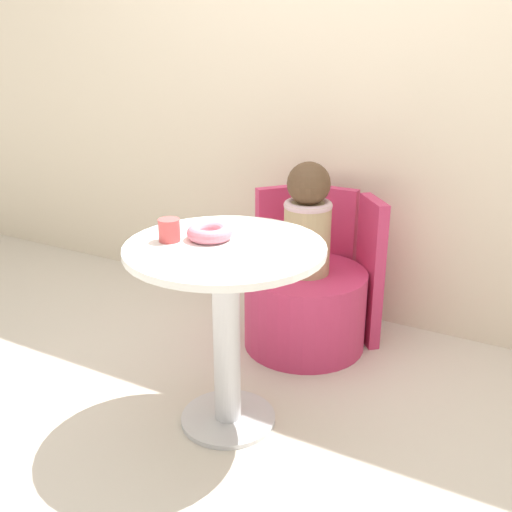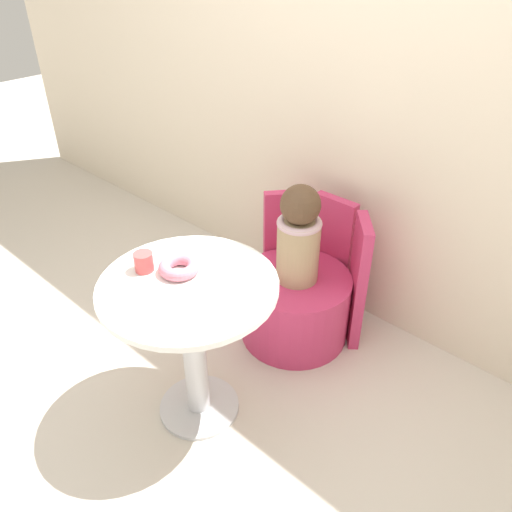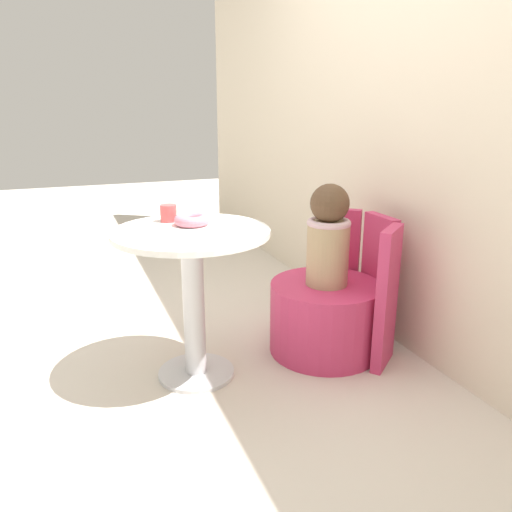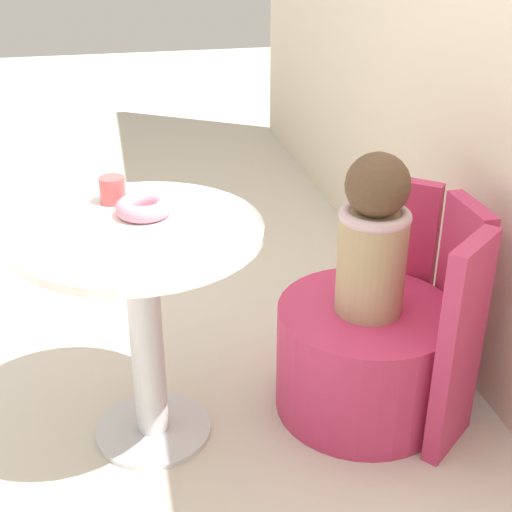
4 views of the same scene
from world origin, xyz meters
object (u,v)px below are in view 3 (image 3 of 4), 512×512
(tub_chair, at_px, (325,317))
(round_table, at_px, (193,272))
(donut, at_px, (192,220))
(cup, at_px, (168,213))
(child_figure, at_px, (328,236))

(tub_chair, bearing_deg, round_table, -90.22)
(tub_chair, bearing_deg, donut, -96.92)
(tub_chair, distance_m, cup, 0.92)
(donut, bearing_deg, round_table, -18.19)
(round_table, bearing_deg, tub_chair, 89.78)
(child_figure, distance_m, donut, 0.65)
(round_table, distance_m, tub_chair, 0.73)
(child_figure, relative_size, cup, 6.45)
(round_table, relative_size, donut, 4.43)
(tub_chair, bearing_deg, child_figure, 180.00)
(child_figure, bearing_deg, round_table, -90.22)
(tub_chair, xyz_separation_m, child_figure, (-0.00, 0.00, 0.42))
(tub_chair, height_order, cup, cup)
(tub_chair, distance_m, child_figure, 0.42)
(round_table, height_order, donut, donut)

